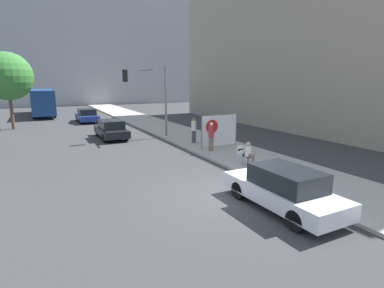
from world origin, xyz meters
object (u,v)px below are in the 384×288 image
pedestrian_behind (194,130)px  city_bus_on_road (42,101)px  car_on_road_midblock (87,115)px  street_tree_midblock (7,76)px  parked_car_curbside (283,189)px  car_on_road_nearest (111,129)px  protest_banner (219,130)px  seated_protester (249,153)px  traffic_light_pole (150,89)px  jogger_on_sidewalk (211,137)px

pedestrian_behind → city_bus_on_road: (-8.67, 24.93, 0.86)m
car_on_road_midblock → street_tree_midblock: 8.07m
parked_car_curbside → car_on_road_nearest: bearing=98.1°
protest_banner → city_bus_on_road: (-9.42, 26.95, 0.66)m
car_on_road_nearest → protest_banner: bearing=-52.7°
protest_banner → seated_protester: bearing=-103.1°
city_bus_on_road → street_tree_midblock: street_tree_midblock is taller
car_on_road_nearest → car_on_road_midblock: (-0.20, 10.72, 0.01)m
traffic_light_pole → city_bus_on_road: 22.66m
traffic_light_pole → city_bus_on_road: traffic_light_pole is taller
seated_protester → street_tree_midblock: street_tree_midblock is taller
protest_banner → city_bus_on_road: city_bus_on_road is taller
seated_protester → parked_car_curbside: size_ratio=0.27×
jogger_on_sidewalk → parked_car_curbside: 8.34m
seated_protester → traffic_light_pole: (-1.57, 9.74, 2.92)m
car_on_road_midblock → city_bus_on_road: 10.21m
pedestrian_behind → city_bus_on_road: bearing=-59.5°
seated_protester → city_bus_on_road: bearing=126.9°
pedestrian_behind → protest_banner: (0.75, -2.02, 0.20)m
car_on_road_midblock → parked_car_curbside: bearing=-84.7°
jogger_on_sidewalk → traffic_light_pole: size_ratio=0.33×
jogger_on_sidewalk → car_on_road_midblock: jogger_on_sidewalk is taller
pedestrian_behind → traffic_light_pole: bearing=-50.6°
car_on_road_nearest → city_bus_on_road: bearing=101.7°
traffic_light_pole → parked_car_curbside: traffic_light_pole is taller
parked_car_curbside → street_tree_midblock: street_tree_midblock is taller
protest_banner → street_tree_midblock: size_ratio=0.38×
protest_banner → parked_car_curbside: 9.30m
seated_protester → car_on_road_nearest: car_on_road_nearest is taller
seated_protester → city_bus_on_road: size_ratio=0.10×
protest_banner → street_tree_midblock: 20.02m
city_bus_on_road → parked_car_curbside: bearing=-79.8°
seated_protester → traffic_light_pole: size_ratio=0.23×
protest_banner → parked_car_curbside: size_ratio=0.59×
seated_protester → jogger_on_sidewalk: bearing=111.7°
parked_car_curbside → street_tree_midblock: size_ratio=0.65×
pedestrian_behind → street_tree_midblock: size_ratio=0.25×
seated_protester → street_tree_midblock: size_ratio=0.18×
traffic_light_pole → city_bus_on_road: (-6.85, 21.52, -1.82)m
street_tree_midblock → parked_car_curbside: bearing=-69.4°
protest_banner → car_on_road_nearest: size_ratio=0.58×
pedestrian_behind → street_tree_midblock: street_tree_midblock is taller
car_on_road_nearest → street_tree_midblock: street_tree_midblock is taller
parked_car_curbside → city_bus_on_road: (-6.40, 35.73, 1.15)m
seated_protester → protest_banner: size_ratio=0.46×
car_on_road_nearest → jogger_on_sidewalk: bearing=-60.7°
parked_car_curbside → car_on_road_midblock: 26.50m
car_on_road_midblock → street_tree_midblock: size_ratio=0.70×
jogger_on_sidewalk → city_bus_on_road: (-8.42, 27.64, 0.87)m
traffic_light_pole → parked_car_curbside: 14.52m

